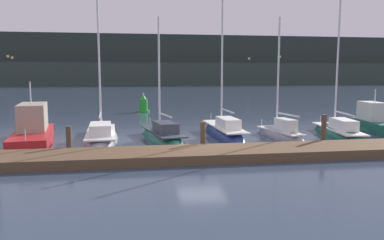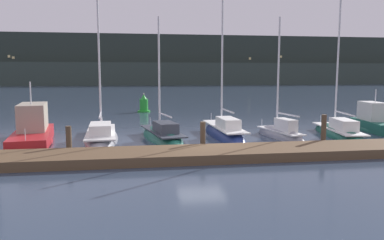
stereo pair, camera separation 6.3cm
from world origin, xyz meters
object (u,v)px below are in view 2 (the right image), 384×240
at_px(sailboat_berth_3, 101,137).
at_px(sailboat_berth_5, 224,134).
at_px(sailboat_berth_6, 280,136).
at_px(sailboat_berth_7, 338,134).
at_px(motorboat_berth_2, 33,136).
at_px(channel_buoy, 144,105).
at_px(sailboat_berth_4, 162,138).
at_px(motorboat_berth_8, 374,126).

relative_size(sailboat_berth_3, sailboat_berth_5, 0.95).
bearing_deg(sailboat_berth_6, sailboat_berth_5, 162.36).
bearing_deg(sailboat_berth_5, sailboat_berth_6, -17.64).
height_order(sailboat_berth_6, sailboat_berth_7, sailboat_berth_7).
bearing_deg(sailboat_berth_6, motorboat_berth_2, 177.76).
height_order(sailboat_berth_6, channel_buoy, sailboat_berth_6).
bearing_deg(sailboat_berth_3, sailboat_berth_6, -6.42).
bearing_deg(sailboat_berth_6, sailboat_berth_3, 173.58).
height_order(motorboat_berth_2, channel_buoy, motorboat_berth_2).
bearing_deg(sailboat_berth_5, sailboat_berth_4, -173.22).
height_order(sailboat_berth_3, sailboat_berth_7, sailboat_berth_3).
bearing_deg(motorboat_berth_2, motorboat_berth_8, 2.99).
distance_m(motorboat_berth_2, channel_buoy, 18.21).
height_order(sailboat_berth_3, motorboat_berth_8, sailboat_berth_3).
relative_size(motorboat_berth_2, motorboat_berth_8, 1.46).
height_order(sailboat_berth_3, channel_buoy, sailboat_berth_3).
xyz_separation_m(sailboat_berth_4, channel_buoy, (-0.71, 16.82, 0.65)).
bearing_deg(motorboat_berth_8, sailboat_berth_6, -166.97).
bearing_deg(motorboat_berth_8, motorboat_berth_2, -177.01).
height_order(sailboat_berth_4, sailboat_berth_5, sailboat_berth_5).
xyz_separation_m(motorboat_berth_2, channel_buoy, (6.94, 16.83, 0.36)).
bearing_deg(sailboat_berth_3, sailboat_berth_4, -9.96).
relative_size(sailboat_berth_4, sailboat_berth_6, 0.99).
bearing_deg(channel_buoy, sailboat_berth_4, -87.57).
distance_m(sailboat_berth_4, sailboat_berth_5, 4.10).
xyz_separation_m(sailboat_berth_7, channel_buoy, (-12.31, 17.19, 0.63)).
bearing_deg(sailboat_berth_4, sailboat_berth_6, -4.62).
bearing_deg(motorboat_berth_2, sailboat_berth_7, -1.07).
distance_m(sailboat_berth_7, channel_buoy, 21.15).
height_order(motorboat_berth_2, sailboat_berth_7, sailboat_berth_7).
xyz_separation_m(sailboat_berth_6, sailboat_berth_7, (4.10, 0.24, -0.02)).
relative_size(motorboat_berth_2, sailboat_berth_4, 0.93).
bearing_deg(motorboat_berth_8, sailboat_berth_7, -156.84).
distance_m(motorboat_berth_2, sailboat_berth_5, 11.74).
relative_size(sailboat_berth_6, motorboat_berth_8, 1.58).
xyz_separation_m(sailboat_berth_4, sailboat_berth_7, (11.60, -0.37, 0.02)).
relative_size(motorboat_berth_2, sailboat_berth_3, 0.71).
distance_m(sailboat_berth_6, sailboat_berth_7, 4.11).
distance_m(motorboat_berth_2, sailboat_berth_3, 3.95).
distance_m(sailboat_berth_4, motorboat_berth_8, 15.28).
height_order(sailboat_berth_3, sailboat_berth_6, sailboat_berth_3).
relative_size(sailboat_berth_3, sailboat_berth_7, 1.11).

